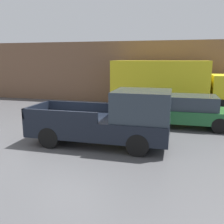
% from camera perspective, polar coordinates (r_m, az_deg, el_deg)
% --- Properties ---
extents(ground_plane, '(60.00, 60.00, 0.00)m').
position_cam_1_polar(ground_plane, '(9.86, -10.42, -7.06)').
color(ground_plane, '#4C4C4F').
extents(building_wall, '(28.00, 0.15, 4.45)m').
position_cam_1_polar(building_wall, '(18.52, 1.96, 9.02)').
color(building_wall, brown).
rests_on(building_wall, ground).
extents(pickup_truck, '(5.24, 1.99, 2.11)m').
position_cam_1_polar(pickup_truck, '(9.27, -0.17, -1.76)').
color(pickup_truck, black).
rests_on(pickup_truck, ground).
extents(car, '(4.45, 1.92, 1.50)m').
position_cam_1_polar(car, '(12.46, 16.83, 0.29)').
color(car, '#1E592D').
rests_on(car, ground).
extents(delivery_truck, '(7.60, 2.41, 3.09)m').
position_cam_1_polar(delivery_truck, '(15.99, 13.03, 6.31)').
color(delivery_truck, gold).
rests_on(delivery_truck, ground).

